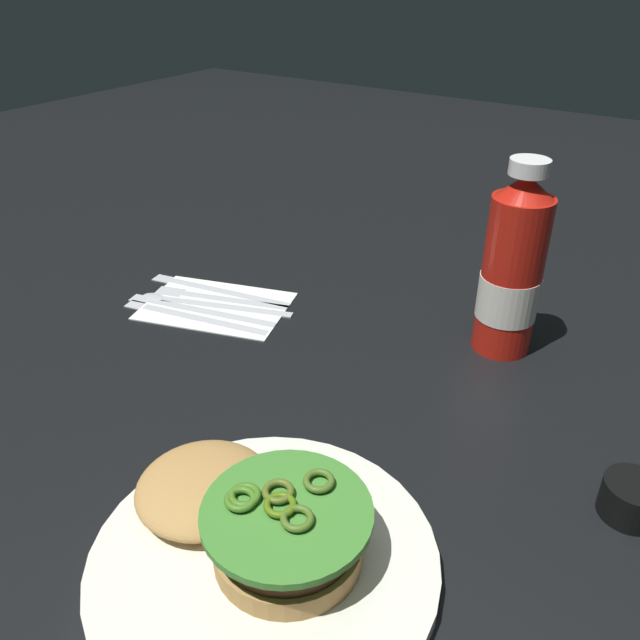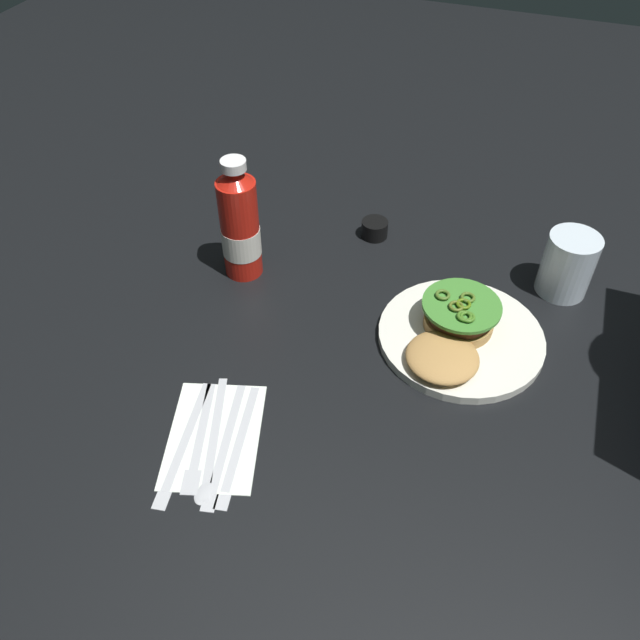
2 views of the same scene
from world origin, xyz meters
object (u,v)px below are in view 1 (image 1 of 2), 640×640
at_px(burger_sandwich, 255,514).
at_px(butter_knife, 211,287).
at_px(napkin, 216,305).
at_px(steak_knife, 191,306).
at_px(dinner_plate, 264,560).
at_px(fork_utensil, 209,295).
at_px(condiment_cup, 632,499).
at_px(table_knife, 185,313).
at_px(ketchup_bottle, 512,272).
at_px(spoon_utensil, 193,300).

relative_size(burger_sandwich, butter_knife, 0.98).
bearing_deg(napkin, steak_knife, 49.55).
distance_m(dinner_plate, napkin, 0.40).
bearing_deg(fork_utensil, condiment_cup, 170.83).
relative_size(butter_knife, table_knife, 1.04).
xyz_separation_m(dinner_plate, napkin, (0.29, -0.28, -0.01)).
xyz_separation_m(dinner_plate, fork_utensil, (0.32, -0.29, -0.00)).
height_order(burger_sandwich, ketchup_bottle, ketchup_bottle).
bearing_deg(steak_knife, napkin, -130.45).
bearing_deg(dinner_plate, spoon_utensil, -39.55).
bearing_deg(spoon_utensil, ketchup_bottle, -161.56).
distance_m(ketchup_bottle, table_knife, 0.39).
distance_m(napkin, spoon_utensil, 0.03).
xyz_separation_m(steak_knife, table_knife, (-0.01, 0.02, 0.00)).
distance_m(dinner_plate, butter_knife, 0.45).
relative_size(condiment_cup, steak_knife, 0.24).
xyz_separation_m(ketchup_bottle, table_knife, (0.34, 0.15, -0.09)).
xyz_separation_m(burger_sandwich, fork_utensil, (0.30, -0.28, -0.03)).
xyz_separation_m(butter_knife, fork_utensil, (-0.01, 0.02, 0.00)).
height_order(ketchup_bottle, napkin, ketchup_bottle).
height_order(napkin, steak_knife, steak_knife).
distance_m(ketchup_bottle, steak_knife, 0.39).
xyz_separation_m(dinner_plate, spoon_utensil, (0.32, -0.27, -0.00)).
bearing_deg(napkin, fork_utensil, -27.24).
relative_size(napkin, spoon_utensil, 0.90).
relative_size(spoon_utensil, table_knife, 1.00).
xyz_separation_m(fork_utensil, spoon_utensil, (0.01, 0.02, 0.00)).
bearing_deg(burger_sandwich, table_knife, -37.68).
relative_size(napkin, table_knife, 0.91).
bearing_deg(steak_knife, ketchup_bottle, -159.23).
xyz_separation_m(butter_knife, steak_knife, (-0.02, 0.05, 0.00)).
relative_size(burger_sandwich, table_knife, 1.02).
relative_size(dinner_plate, table_knife, 1.30).
bearing_deg(butter_knife, table_knife, 107.48).
relative_size(ketchup_bottle, condiment_cup, 4.44).
distance_m(fork_utensil, spoon_utensil, 0.02).
relative_size(butter_knife, steak_knife, 1.02).
relative_size(dinner_plate, condiment_cup, 5.24).
bearing_deg(napkin, spoon_utensil, 19.51).
distance_m(steak_knife, table_knife, 0.02).
xyz_separation_m(condiment_cup, butter_knife, (0.54, -0.10, -0.01)).
height_order(dinner_plate, table_knife, dinner_plate).
bearing_deg(steak_knife, butter_knife, -72.95).
height_order(dinner_plate, fork_utensil, dinner_plate).
height_order(butter_knife, fork_utensil, same).
height_order(butter_knife, table_knife, same).
bearing_deg(dinner_plate, table_knife, -37.54).
height_order(ketchup_bottle, spoon_utensil, ketchup_bottle).
height_order(butter_knife, steak_knife, same).
bearing_deg(spoon_utensil, table_knife, 116.27).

